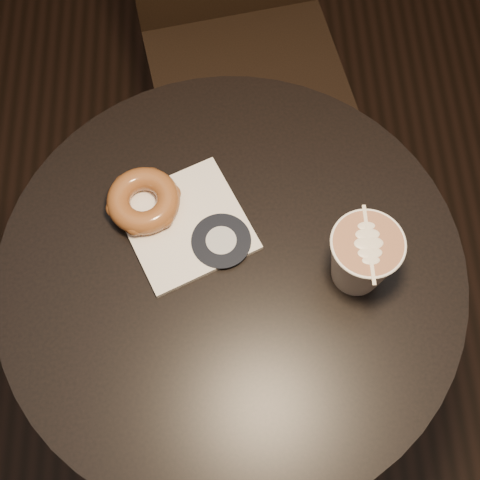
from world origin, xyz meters
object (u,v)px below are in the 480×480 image
Objects in this scene: cafe_table at (232,310)px; chair at (238,9)px; doughnut at (143,201)px; pastry_bag at (186,224)px; latte_cup at (361,259)px.

cafe_table is 0.65m from chair.
doughnut is (-0.13, 0.11, 0.23)m from cafe_table.
latte_cup reaches higher than pastry_bag.
latte_cup reaches higher than doughnut.
pastry_bag is 1.56× the size of doughnut.
doughnut is at bearing 140.34° from cafe_table.
cafe_table is at bearing -39.66° from doughnut.
latte_cup is (0.31, -0.12, 0.03)m from doughnut.
chair is 0.60m from doughnut.
doughnut is 0.98× the size of latte_cup.
chair is 9.24× the size of latte_cup.
pastry_bag is at bearing 131.66° from cafe_table.
pastry_bag is at bearing -110.86° from chair.
cafe_table is at bearing -104.08° from chair.
doughnut is (-0.06, 0.03, 0.02)m from pastry_bag.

